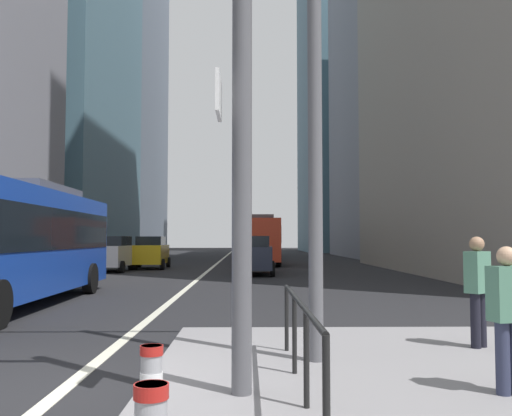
{
  "coord_description": "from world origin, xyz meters",
  "views": [
    {
      "loc": [
        2.22,
        -6.37,
        1.82
      ],
      "look_at": [
        2.66,
        22.33,
        3.42
      ],
      "focal_mm": 38.29,
      "sensor_mm": 36.0,
      "label": 1
    }
  ],
  "objects_px": {
    "city_bus_red_receding": "(259,238)",
    "city_bus_blue_oncoming": "(10,238)",
    "car_oncoming_mid": "(113,253)",
    "pedestrian_waiting": "(508,312)",
    "car_receding_far": "(254,248)",
    "car_receding_near": "(254,255)",
    "car_oncoming_far": "(151,252)",
    "traffic_signal_gantry": "(64,32)",
    "pedestrian_walking": "(478,286)",
    "city_bus_red_distant": "(253,238)",
    "bollard_right": "(151,386)"
  },
  "relations": [
    {
      "from": "city_bus_red_receding",
      "to": "city_bus_red_distant",
      "type": "xyz_separation_m",
      "value": [
        -0.29,
        18.74,
        -0.0
      ]
    },
    {
      "from": "city_bus_red_receding",
      "to": "car_oncoming_far",
      "type": "height_order",
      "value": "city_bus_red_receding"
    },
    {
      "from": "city_bus_red_receding",
      "to": "traffic_signal_gantry",
      "type": "bearing_deg",
      "value": -94.95
    },
    {
      "from": "car_receding_near",
      "to": "car_oncoming_far",
      "type": "bearing_deg",
      "value": 137.76
    },
    {
      "from": "pedestrian_walking",
      "to": "car_receding_near",
      "type": "bearing_deg",
      "value": 99.52
    },
    {
      "from": "car_receding_near",
      "to": "car_oncoming_far",
      "type": "distance_m",
      "value": 8.41
    },
    {
      "from": "car_receding_near",
      "to": "bollard_right",
      "type": "xyz_separation_m",
      "value": [
        -1.15,
        -22.87,
        -0.41
      ]
    },
    {
      "from": "traffic_signal_gantry",
      "to": "pedestrian_walking",
      "type": "xyz_separation_m",
      "value": [
        5.59,
        2.46,
        -3.01
      ]
    },
    {
      "from": "city_bus_blue_oncoming",
      "to": "pedestrian_waiting",
      "type": "height_order",
      "value": "city_bus_blue_oncoming"
    },
    {
      "from": "car_receding_near",
      "to": "city_bus_red_distant",
      "type": "bearing_deg",
      "value": 89.6
    },
    {
      "from": "car_oncoming_mid",
      "to": "car_oncoming_far",
      "type": "bearing_deg",
      "value": 60.02
    },
    {
      "from": "car_oncoming_far",
      "to": "city_bus_red_distant",
      "type": "bearing_deg",
      "value": 75.47
    },
    {
      "from": "car_oncoming_mid",
      "to": "car_receding_far",
      "type": "bearing_deg",
      "value": 66.32
    },
    {
      "from": "city_bus_blue_oncoming",
      "to": "car_oncoming_far",
      "type": "distance_m",
      "value": 18.59
    },
    {
      "from": "car_receding_near",
      "to": "bollard_right",
      "type": "bearing_deg",
      "value": -92.89
    },
    {
      "from": "city_bus_red_distant",
      "to": "traffic_signal_gantry",
      "type": "bearing_deg",
      "value": -92.85
    },
    {
      "from": "city_bus_red_receding",
      "to": "pedestrian_waiting",
      "type": "distance_m",
      "value": 33.47
    },
    {
      "from": "city_bus_red_receding",
      "to": "car_receding_far",
      "type": "distance_m",
      "value": 9.47
    },
    {
      "from": "car_receding_near",
      "to": "bollard_right",
      "type": "distance_m",
      "value": 22.9
    },
    {
      "from": "car_oncoming_far",
      "to": "traffic_signal_gantry",
      "type": "height_order",
      "value": "traffic_signal_gantry"
    },
    {
      "from": "traffic_signal_gantry",
      "to": "pedestrian_walking",
      "type": "distance_m",
      "value": 6.81
    },
    {
      "from": "city_bus_blue_oncoming",
      "to": "car_oncoming_mid",
      "type": "xyz_separation_m",
      "value": [
        -1.16,
        15.79,
        -0.85
      ]
    },
    {
      "from": "bollard_right",
      "to": "pedestrian_walking",
      "type": "relative_size",
      "value": 0.45
    },
    {
      "from": "car_oncoming_mid",
      "to": "pedestrian_waiting",
      "type": "relative_size",
      "value": 2.71
    },
    {
      "from": "city_bus_red_receding",
      "to": "car_receding_near",
      "type": "relative_size",
      "value": 2.57
    },
    {
      "from": "city_bus_blue_oncoming",
      "to": "city_bus_red_distant",
      "type": "distance_m",
      "value": 43.95
    },
    {
      "from": "city_bus_red_receding",
      "to": "car_receding_far",
      "type": "bearing_deg",
      "value": 91.86
    },
    {
      "from": "car_oncoming_mid",
      "to": "car_receding_far",
      "type": "relative_size",
      "value": 0.94
    },
    {
      "from": "car_oncoming_mid",
      "to": "car_oncoming_far",
      "type": "xyz_separation_m",
      "value": [
        1.6,
        2.78,
        -0.0
      ]
    },
    {
      "from": "car_oncoming_mid",
      "to": "pedestrian_waiting",
      "type": "distance_m",
      "value": 26.6
    },
    {
      "from": "bollard_right",
      "to": "pedestrian_walking",
      "type": "xyz_separation_m",
      "value": [
        4.36,
        3.74,
        0.51
      ]
    },
    {
      "from": "city_bus_blue_oncoming",
      "to": "car_receding_far",
      "type": "bearing_deg",
      "value": 78.62
    },
    {
      "from": "car_oncoming_mid",
      "to": "pedestrian_walking",
      "type": "bearing_deg",
      "value": -63.37
    },
    {
      "from": "city_bus_red_distant",
      "to": "pedestrian_waiting",
      "type": "relative_size",
      "value": 6.75
    },
    {
      "from": "city_bus_red_distant",
      "to": "car_receding_near",
      "type": "bearing_deg",
      "value": -90.4
    },
    {
      "from": "city_bus_red_receding",
      "to": "bollard_right",
      "type": "xyz_separation_m",
      "value": [
        -1.66,
        -34.64,
        -1.26
      ]
    },
    {
      "from": "city_bus_red_receding",
      "to": "city_bus_blue_oncoming",
      "type": "bearing_deg",
      "value": -106.21
    },
    {
      "from": "city_bus_red_distant",
      "to": "car_oncoming_mid",
      "type": "distance_m",
      "value": 28.78
    },
    {
      "from": "car_oncoming_mid",
      "to": "car_receding_near",
      "type": "distance_m",
      "value": 8.34
    },
    {
      "from": "car_receding_near",
      "to": "car_oncoming_far",
      "type": "height_order",
      "value": "same"
    },
    {
      "from": "car_receding_far",
      "to": "pedestrian_waiting",
      "type": "bearing_deg",
      "value": -86.96
    },
    {
      "from": "car_receding_far",
      "to": "car_oncoming_far",
      "type": "height_order",
      "value": "same"
    },
    {
      "from": "city_bus_red_distant",
      "to": "car_oncoming_mid",
      "type": "xyz_separation_m",
      "value": [
        -8.04,
        -27.62,
        -0.85
      ]
    },
    {
      "from": "traffic_signal_gantry",
      "to": "bollard_right",
      "type": "distance_m",
      "value": 3.94
    },
    {
      "from": "traffic_signal_gantry",
      "to": "bollard_right",
      "type": "height_order",
      "value": "traffic_signal_gantry"
    },
    {
      "from": "car_oncoming_far",
      "to": "traffic_signal_gantry",
      "type": "distance_m",
      "value": 27.69
    },
    {
      "from": "pedestrian_waiting",
      "to": "car_oncoming_far",
      "type": "bearing_deg",
      "value": 107.69
    },
    {
      "from": "bollard_right",
      "to": "car_receding_far",
      "type": "bearing_deg",
      "value": 88.24
    },
    {
      "from": "city_bus_red_distant",
      "to": "car_oncoming_far",
      "type": "relative_size",
      "value": 2.65
    },
    {
      "from": "city_bus_blue_oncoming",
      "to": "city_bus_red_receding",
      "type": "height_order",
      "value": "same"
    }
  ]
}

